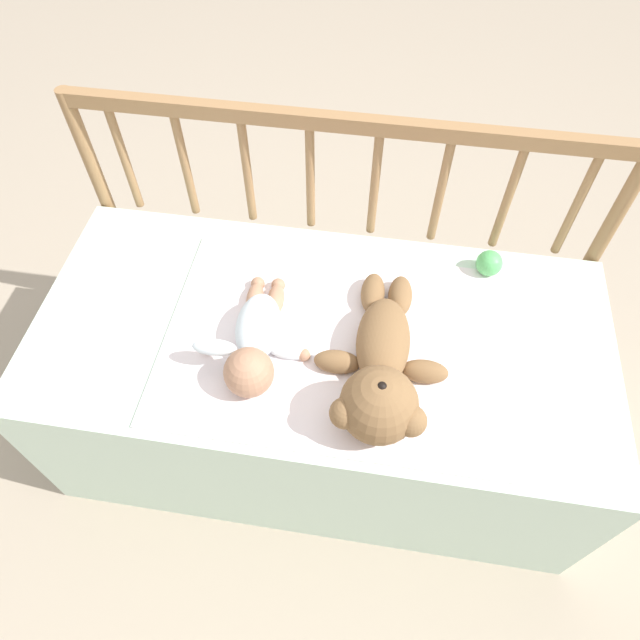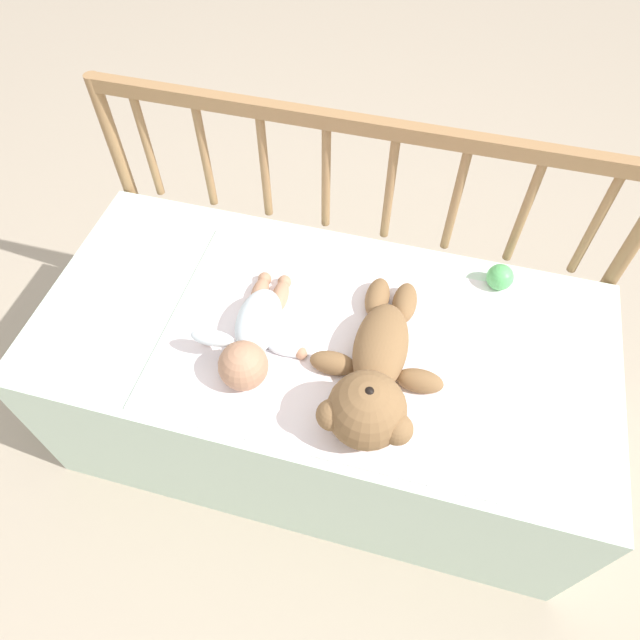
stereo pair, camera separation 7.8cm
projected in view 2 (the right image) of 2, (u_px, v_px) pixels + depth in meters
ground_plane at (321, 425)px, 1.71m from camera, size 12.00×12.00×0.00m
crib_mattress at (321, 384)px, 1.51m from camera, size 1.34×0.64×0.49m
crib_rail at (356, 200)px, 1.43m from camera, size 1.34×0.04×0.83m
blanket at (334, 344)px, 1.29m from camera, size 0.77×0.54×0.01m
teddy_bear at (374, 377)px, 1.17m from camera, size 0.29×0.46×0.16m
baby at (254, 335)px, 1.25m from camera, size 0.25×0.34×0.11m
toy_ball at (500, 277)px, 1.37m from camera, size 0.06×0.06×0.06m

